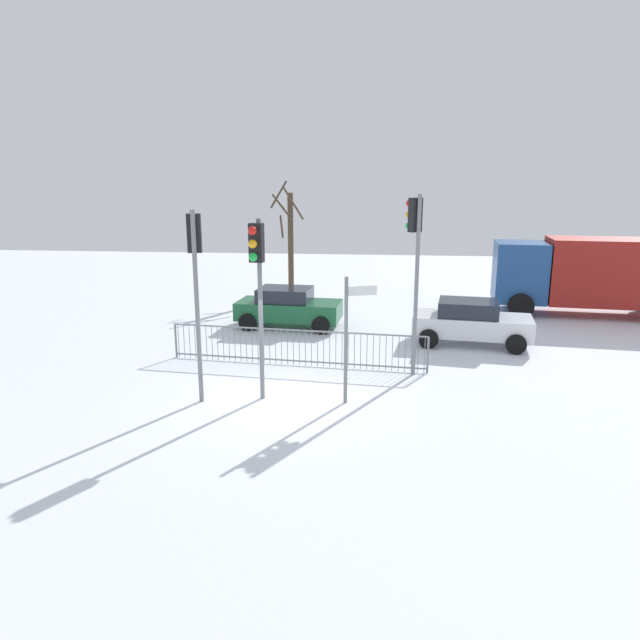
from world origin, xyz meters
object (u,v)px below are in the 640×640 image
object	(u,v)px
traffic_light_foreground_right	(415,245)
bare_tree_left	(290,240)
traffic_light_rear_left	(257,270)
car_white_near	(471,322)
direction_sign_post	(348,333)
traffic_light_mid_right	(196,263)
delivery_truck	(588,273)
car_green_far	(288,307)

from	to	relation	value
traffic_light_foreground_right	bare_tree_left	size ratio (longest dim) A/B	0.93
traffic_light_rear_left	traffic_light_foreground_right	bearing A→B (deg)	-138.28
traffic_light_rear_left	car_white_near	bearing A→B (deg)	-127.44
direction_sign_post	bare_tree_left	size ratio (longest dim) A/B	0.58
traffic_light_mid_right	delivery_truck	world-z (taller)	traffic_light_mid_right
direction_sign_post	delivery_truck	size ratio (longest dim) A/B	0.43
bare_tree_left	traffic_light_mid_right	bearing A→B (deg)	-90.22
traffic_light_foreground_right	traffic_light_mid_right	world-z (taller)	traffic_light_foreground_right
traffic_light_foreground_right	delivery_truck	bearing A→B (deg)	12.59
traffic_light_mid_right	delivery_truck	size ratio (longest dim) A/B	0.64
traffic_light_rear_left	car_white_near	size ratio (longest dim) A/B	1.11
traffic_light_foreground_right	traffic_light_mid_right	size ratio (longest dim) A/B	1.07
traffic_light_mid_right	delivery_truck	distance (m)	16.68
direction_sign_post	car_green_far	distance (m)	7.93
traffic_light_rear_left	delivery_truck	xyz separation A→B (m)	(11.13, 10.75, -1.50)
delivery_truck	car_green_far	bearing A→B (deg)	21.40
traffic_light_foreground_right	car_green_far	world-z (taller)	traffic_light_foreground_right
traffic_light_rear_left	car_green_far	bearing A→B (deg)	-78.00
car_green_far	bare_tree_left	xyz separation A→B (m)	(-0.88, 6.07, 1.88)
traffic_light_foreground_right	car_green_far	size ratio (longest dim) A/B	1.26
traffic_light_foreground_right	direction_sign_post	size ratio (longest dim) A/B	1.59
direction_sign_post	delivery_truck	world-z (taller)	direction_sign_post
traffic_light_rear_left	direction_sign_post	xyz separation A→B (m)	(2.14, 0.09, -1.50)
traffic_light_foreground_right	delivery_truck	xyz separation A→B (m)	(7.37, 8.24, -1.88)
traffic_light_mid_right	car_green_far	world-z (taller)	traffic_light_mid_right
traffic_light_mid_right	car_white_near	distance (m)	9.75
traffic_light_rear_left	direction_sign_post	world-z (taller)	traffic_light_rear_left
traffic_light_rear_left	traffic_light_mid_right	bearing A→B (deg)	11.19
bare_tree_left	direction_sign_post	bearing A→B (deg)	-75.24
direction_sign_post	delivery_truck	bearing A→B (deg)	30.07
traffic_light_foreground_right	car_white_near	distance (m)	4.83
bare_tree_left	traffic_light_foreground_right	bearing A→B (deg)	-64.95
traffic_light_rear_left	bare_tree_left	world-z (taller)	bare_tree_left
direction_sign_post	car_white_near	bearing A→B (deg)	36.97
traffic_light_foreground_right	delivery_truck	distance (m)	11.21
direction_sign_post	bare_tree_left	distance (m)	13.96
traffic_light_rear_left	car_green_far	xyz separation A→B (m)	(-0.52, 7.49, -2.48)
car_white_near	bare_tree_left	world-z (taller)	bare_tree_left
car_white_near	delivery_truck	distance (m)	7.29
car_green_far	bare_tree_left	world-z (taller)	bare_tree_left
traffic_light_rear_left	car_white_near	world-z (taller)	traffic_light_rear_left
delivery_truck	traffic_light_rear_left	bearing A→B (deg)	49.79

